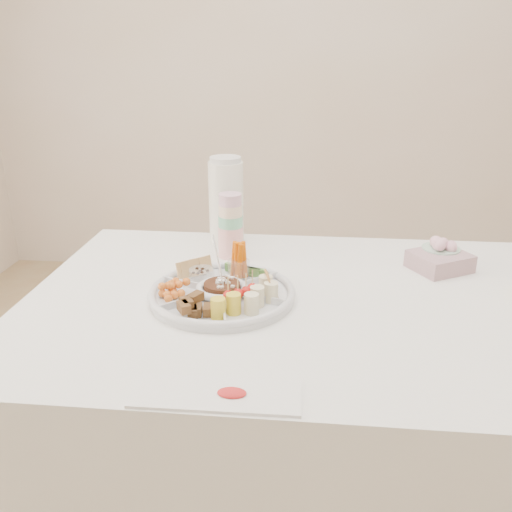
# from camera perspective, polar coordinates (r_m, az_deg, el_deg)

# --- Properties ---
(wall_back) EXTENTS (4.00, 0.02, 2.70)m
(wall_back) POSITION_cam_1_polar(r_m,az_deg,el_deg) (3.31, 6.38, 20.50)
(wall_back) COLOR beige
(wall_back) RESTS_ON ground
(dining_table) EXTENTS (1.52, 1.02, 0.76)m
(dining_table) POSITION_cam_1_polar(r_m,az_deg,el_deg) (1.65, 5.19, -16.43)
(dining_table) COLOR white
(dining_table) RESTS_ON floor
(party_tray) EXTENTS (0.48, 0.48, 0.04)m
(party_tray) POSITION_cam_1_polar(r_m,az_deg,el_deg) (1.43, -3.59, -3.72)
(party_tray) COLOR silver
(party_tray) RESTS_ON dining_table
(bean_dip) EXTENTS (0.12, 0.12, 0.04)m
(bean_dip) POSITION_cam_1_polar(r_m,az_deg,el_deg) (1.43, -3.60, -3.44)
(bean_dip) COLOR #311A10
(bean_dip) RESTS_ON party_tray
(tortillas) EXTENTS (0.11, 0.11, 0.05)m
(tortillas) POSITION_cam_1_polar(r_m,az_deg,el_deg) (1.43, 1.59, -2.73)
(tortillas) COLOR #8D5F38
(tortillas) RESTS_ON party_tray
(carrot_cucumber) EXTENTS (0.15, 0.15, 0.11)m
(carrot_cucumber) POSITION_cam_1_polar(r_m,az_deg,el_deg) (1.52, -1.35, -0.43)
(carrot_cucumber) COLOR #E26101
(carrot_cucumber) RESTS_ON party_tray
(pita_raisins) EXTENTS (0.12, 0.12, 0.05)m
(pita_raisins) POSITION_cam_1_polar(r_m,az_deg,el_deg) (1.53, -6.21, -1.30)
(pita_raisins) COLOR tan
(pita_raisins) RESTS_ON party_tray
(cherries) EXTENTS (0.12, 0.12, 0.04)m
(cherries) POSITION_cam_1_polar(r_m,az_deg,el_deg) (1.43, -8.82, -3.40)
(cherries) COLOR #CB8737
(cherries) RESTS_ON party_tray
(granola_chunks) EXTENTS (0.14, 0.14, 0.05)m
(granola_chunks) POSITION_cam_1_polar(r_m,az_deg,el_deg) (1.33, -6.24, -5.33)
(granola_chunks) COLOR #4D3921
(granola_chunks) RESTS_ON party_tray
(banana_tomato) EXTENTS (0.15, 0.15, 0.10)m
(banana_tomato) POSITION_cam_1_polar(r_m,az_deg,el_deg) (1.32, -0.61, -4.22)
(banana_tomato) COLOR #ECDD80
(banana_tomato) RESTS_ON party_tray
(cup_stack) EXTENTS (0.09, 0.09, 0.22)m
(cup_stack) POSITION_cam_1_polar(r_m,az_deg,el_deg) (1.69, -2.70, 3.43)
(cup_stack) COLOR silver
(cup_stack) RESTS_ON dining_table
(thermos) EXTENTS (0.15, 0.15, 0.30)m
(thermos) POSITION_cam_1_polar(r_m,az_deg,el_deg) (1.81, -3.16, 5.91)
(thermos) COLOR white
(thermos) RESTS_ON dining_table
(flower_bowl) EXTENTS (0.12, 0.12, 0.08)m
(flower_bowl) POSITION_cam_1_polar(r_m,az_deg,el_deg) (1.74, 18.85, 0.41)
(flower_bowl) COLOR #ACE9BD
(flower_bowl) RESTS_ON dining_table
(napkin_stack) EXTENTS (0.20, 0.20, 0.05)m
(napkin_stack) POSITION_cam_1_polar(r_m,az_deg,el_deg) (1.71, 18.77, -0.53)
(napkin_stack) COLOR #B28992
(napkin_stack) RESTS_ON dining_table
(placemat) EXTENTS (0.33, 0.11, 0.01)m
(placemat) POSITION_cam_1_polar(r_m,az_deg,el_deg) (1.07, -4.19, -14.34)
(placemat) COLOR white
(placemat) RESTS_ON dining_table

